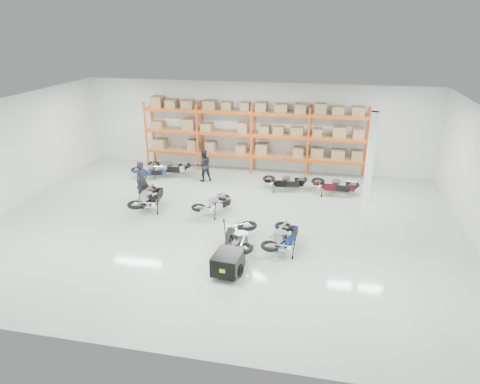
% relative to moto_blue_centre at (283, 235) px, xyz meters
% --- Properties ---
extents(room, '(18.00, 18.00, 18.00)m').
position_rel_moto_blue_centre_xyz_m(room, '(-2.47, 1.43, 1.69)').
color(room, '#A6B9AA').
rests_on(room, ground).
extents(pallet_rack, '(11.28, 0.98, 3.62)m').
position_rel_moto_blue_centre_xyz_m(pallet_rack, '(-2.47, 7.88, 1.69)').
color(pallet_rack, '#E44C0C').
rests_on(pallet_rack, ground).
extents(structural_column, '(0.25, 0.25, 4.50)m').
position_rel_moto_blue_centre_xyz_m(structural_column, '(2.73, 1.93, 1.69)').
color(structural_column, white).
rests_on(structural_column, ground).
extents(moto_blue_centre, '(1.23, 1.98, 1.19)m').
position_rel_moto_blue_centre_xyz_m(moto_blue_centre, '(0.00, 0.00, 0.00)').
color(moto_blue_centre, '#061744').
rests_on(moto_blue_centre, ground).
extents(moto_silver_left, '(1.57, 1.91, 1.11)m').
position_rel_moto_blue_centre_xyz_m(moto_silver_left, '(-3.05, 2.40, -0.04)').
color(moto_silver_left, silver).
rests_on(moto_silver_left, ground).
extents(moto_black_far_left, '(1.11, 2.07, 1.31)m').
position_rel_moto_blue_centre_xyz_m(moto_black_far_left, '(-5.86, 2.32, 0.05)').
color(moto_black_far_left, black).
rests_on(moto_black_far_left, ground).
extents(moto_touring_right, '(1.16, 2.06, 1.28)m').
position_rel_moto_blue_centre_xyz_m(moto_touring_right, '(-1.50, -0.32, 0.04)').
color(moto_touring_right, black).
rests_on(moto_touring_right, ground).
extents(trailer, '(0.92, 1.76, 0.73)m').
position_rel_moto_blue_centre_xyz_m(trailer, '(-1.50, -1.92, -0.14)').
color(trailer, black).
rests_on(trailer, ground).
extents(moto_back_a, '(1.83, 1.30, 1.07)m').
position_rel_moto_blue_centre_xyz_m(moto_back_a, '(-7.26, 5.77, -0.06)').
color(moto_back_a, navy).
rests_on(moto_back_a, ground).
extents(moto_back_b, '(2.00, 1.11, 1.25)m').
position_rel_moto_blue_centre_xyz_m(moto_back_b, '(-6.56, 6.35, 0.03)').
color(moto_back_b, silver).
rests_on(moto_back_b, ground).
extents(moto_back_c, '(1.87, 1.06, 1.16)m').
position_rel_moto_blue_centre_xyz_m(moto_back_c, '(-0.54, 5.56, -0.02)').
color(moto_back_c, black).
rests_on(moto_back_c, ground).
extents(moto_back_d, '(1.92, 1.05, 1.20)m').
position_rel_moto_blue_centre_xyz_m(moto_back_d, '(1.72, 5.48, 0.00)').
color(moto_back_d, '#3D0C13').
rests_on(moto_back_d, ground).
extents(person_left, '(0.69, 0.75, 1.71)m').
position_rel_moto_blue_centre_xyz_m(person_left, '(-6.53, 3.26, 0.29)').
color(person_left, black).
rests_on(person_left, ground).
extents(person_back, '(0.97, 0.90, 1.58)m').
position_rel_moto_blue_centre_xyz_m(person_back, '(-4.56, 6.01, 0.23)').
color(person_back, black).
rests_on(person_back, ground).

